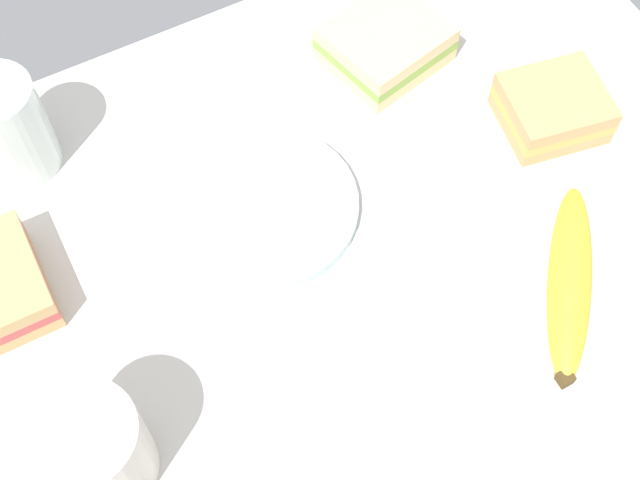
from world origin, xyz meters
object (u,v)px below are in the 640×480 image
at_px(plate_of_food, 265,206).
at_px(sandwich_extra, 385,44).
at_px(sandwich_main, 553,108).
at_px(banana, 570,281).
at_px(glass_of_milk, 10,131).
at_px(coffee_mug_black, 95,451).

height_order(plate_of_food, sandwich_extra, sandwich_extra).
xyz_separation_m(plate_of_food, sandwich_main, (0.30, -0.04, 0.02)).
bearing_deg(banana, sandwich_extra, 91.04).
height_order(sandwich_main, glass_of_milk, glass_of_milk).
distance_m(sandwich_main, glass_of_milk, 0.52).
xyz_separation_m(coffee_mug_black, sandwich_main, (0.52, 0.12, -0.03)).
bearing_deg(banana, glass_of_milk, 136.14).
height_order(sandwich_main, sandwich_extra, same).
distance_m(sandwich_extra, glass_of_milk, 0.38).
bearing_deg(glass_of_milk, plate_of_food, -41.57).
distance_m(sandwich_main, banana, 0.19).
bearing_deg(sandwich_extra, banana, -88.96).
bearing_deg(glass_of_milk, sandwich_main, -23.16).
height_order(coffee_mug_black, sandwich_extra, coffee_mug_black).
relative_size(sandwich_main, glass_of_milk, 1.02).
relative_size(plate_of_food, sandwich_extra, 1.35).
bearing_deg(coffee_mug_black, sandwich_main, 12.68).
distance_m(coffee_mug_black, banana, 0.42).
distance_m(coffee_mug_black, glass_of_milk, 0.32).
distance_m(sandwich_main, sandwich_extra, 0.18).
bearing_deg(plate_of_food, glass_of_milk, 138.43).
xyz_separation_m(plate_of_food, sandwich_extra, (0.19, 0.11, 0.02)).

